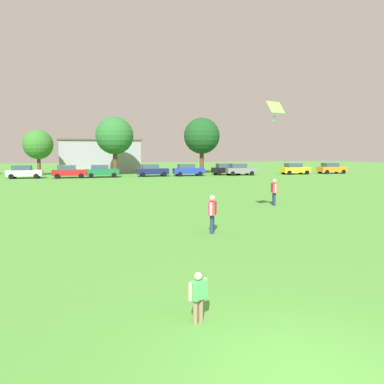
% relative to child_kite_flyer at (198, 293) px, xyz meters
% --- Properties ---
extents(ground_plane, '(160.00, 160.00, 0.00)m').
position_rel_child_kite_flyer_xyz_m(ground_plane, '(1.12, 27.75, -0.64)').
color(ground_plane, '#4C9338').
extents(child_kite_flyer, '(0.46, 0.35, 1.08)m').
position_rel_child_kite_flyer_xyz_m(child_kite_flyer, '(0.00, 0.00, 0.00)').
color(child_kite_flyer, '#8C7259').
rests_on(child_kite_flyer, ground).
extents(adult_bystander, '(0.51, 0.71, 1.64)m').
position_rel_child_kite_flyer_xyz_m(adult_bystander, '(2.77, 7.87, 0.33)').
color(adult_bystander, navy).
rests_on(adult_bystander, ground).
extents(bystander_near_trees, '(0.44, 0.80, 1.73)m').
position_rel_child_kite_flyer_xyz_m(bystander_near_trees, '(9.06, 14.59, 0.38)').
color(bystander_near_trees, navy).
rests_on(bystander_near_trees, ground).
extents(kite, '(1.07, 0.75, 1.05)m').
position_rel_child_kite_flyer_xyz_m(kite, '(6.99, 10.60, 5.02)').
color(kite, '#8CD859').
extents(parked_car_silver_0, '(4.30, 2.02, 1.68)m').
position_rel_child_kite_flyer_xyz_m(parked_car_silver_0, '(-11.14, 44.07, 0.22)').
color(parked_car_silver_0, silver).
rests_on(parked_car_silver_0, ground).
extents(parked_car_red_1, '(4.30, 2.02, 1.68)m').
position_rel_child_kite_flyer_xyz_m(parked_car_red_1, '(-5.64, 43.49, 0.22)').
color(parked_car_red_1, red).
rests_on(parked_car_red_1, ground).
extents(parked_car_green_2, '(4.30, 2.02, 1.68)m').
position_rel_child_kite_flyer_xyz_m(parked_car_green_2, '(-1.46, 43.65, 0.22)').
color(parked_car_green_2, '#196B38').
rests_on(parked_car_green_2, ground).
extents(parked_car_navy_3, '(4.30, 2.02, 1.68)m').
position_rel_child_kite_flyer_xyz_m(parked_car_navy_3, '(5.34, 43.93, 0.22)').
color(parked_car_navy_3, '#141E4C').
rests_on(parked_car_navy_3, ground).
extents(parked_car_blue_4, '(4.30, 2.02, 1.68)m').
position_rel_child_kite_flyer_xyz_m(parked_car_blue_4, '(10.39, 43.61, 0.22)').
color(parked_car_blue_4, '#1E38AD').
rests_on(parked_car_blue_4, ground).
extents(parked_car_black_5, '(4.30, 2.02, 1.68)m').
position_rel_child_kite_flyer_xyz_m(parked_car_black_5, '(16.37, 44.36, 0.22)').
color(parked_car_black_5, black).
rests_on(parked_car_black_5, ground).
extents(parked_car_gray_6, '(4.30, 2.02, 1.68)m').
position_rel_child_kite_flyer_xyz_m(parked_car_gray_6, '(17.98, 43.12, 0.22)').
color(parked_car_gray_6, slate).
rests_on(parked_car_gray_6, ground).
extents(parked_car_yellow_7, '(4.30, 2.02, 1.68)m').
position_rel_child_kite_flyer_xyz_m(parked_car_yellow_7, '(26.87, 43.09, 0.22)').
color(parked_car_yellow_7, yellow).
rests_on(parked_car_yellow_7, ground).
extents(parked_car_orange_8, '(4.30, 2.02, 1.68)m').
position_rel_child_kite_flyer_xyz_m(parked_car_orange_8, '(33.36, 43.31, 0.22)').
color(parked_car_orange_8, orange).
rests_on(parked_car_orange_8, ground).
extents(tree_left, '(4.19, 4.19, 6.53)m').
position_rel_child_kite_flyer_xyz_m(tree_left, '(-10.17, 49.84, 3.77)').
color(tree_left, brown).
rests_on(tree_left, ground).
extents(tree_right, '(5.40, 5.40, 8.42)m').
position_rel_child_kite_flyer_xyz_m(tree_right, '(0.49, 47.66, 5.04)').
color(tree_right, brown).
rests_on(tree_right, ground).
extents(tree_far_right, '(5.51, 5.51, 8.59)m').
position_rel_child_kite_flyer_xyz_m(tree_far_right, '(13.64, 48.00, 5.16)').
color(tree_far_right, brown).
rests_on(tree_far_right, ground).
extents(house_left, '(13.27, 8.77, 5.43)m').
position_rel_child_kite_flyer_xyz_m(house_left, '(-1.45, 58.15, 2.09)').
color(house_left, '#9999A3').
rests_on(house_left, ground).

